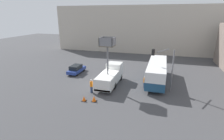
# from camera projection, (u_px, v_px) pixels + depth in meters

# --- Properties ---
(ground_plane) EXTENTS (120.00, 120.00, 0.00)m
(ground_plane) POSITION_uv_depth(u_px,v_px,m) (105.00, 85.00, 25.70)
(ground_plane) COLOR #424244
(building_backdrop_far) EXTENTS (44.00, 10.00, 12.24)m
(building_backdrop_far) POSITION_uv_depth(u_px,v_px,m) (137.00, 29.00, 49.38)
(building_backdrop_far) COLOR #BCB2A3
(building_backdrop_far) RESTS_ON ground_plane
(utility_truck) EXTENTS (2.23, 7.04, 7.08)m
(utility_truck) POSITION_uv_depth(u_px,v_px,m) (111.00, 75.00, 25.37)
(utility_truck) COLOR silver
(utility_truck) RESTS_ON ground_plane
(city_bus) EXTENTS (2.60, 10.58, 3.00)m
(city_bus) POSITION_uv_depth(u_px,v_px,m) (157.00, 70.00, 26.54)
(city_bus) COLOR navy
(city_bus) RESTS_ON ground_plane
(traffic_light_pole) EXTENTS (2.98, 2.73, 5.64)m
(traffic_light_pole) POSITION_uv_depth(u_px,v_px,m) (165.00, 62.00, 23.28)
(traffic_light_pole) COLOR slate
(traffic_light_pole) RESTS_ON ground_plane
(road_worker_near_truck) EXTENTS (0.38, 0.38, 1.91)m
(road_worker_near_truck) POSITION_uv_depth(u_px,v_px,m) (91.00, 86.00, 22.84)
(road_worker_near_truck) COLOR navy
(road_worker_near_truck) RESTS_ON ground_plane
(road_worker_directing) EXTENTS (0.38, 0.38, 1.78)m
(road_worker_directing) POSITION_uv_depth(u_px,v_px,m) (145.00, 82.00, 24.40)
(road_worker_directing) COLOR navy
(road_worker_directing) RESTS_ON ground_plane
(traffic_cone_near_truck) EXTENTS (0.56, 0.56, 0.64)m
(traffic_cone_near_truck) POSITION_uv_depth(u_px,v_px,m) (84.00, 99.00, 20.81)
(traffic_cone_near_truck) COLOR black
(traffic_cone_near_truck) RESTS_ON ground_plane
(traffic_cone_mid_road) EXTENTS (0.61, 0.61, 0.70)m
(traffic_cone_mid_road) POSITION_uv_depth(u_px,v_px,m) (94.00, 99.00, 20.71)
(traffic_cone_mid_road) COLOR black
(traffic_cone_mid_road) RESTS_ON ground_plane
(parked_car_curbside) EXTENTS (1.71, 4.21, 1.47)m
(parked_car_curbside) POSITION_uv_depth(u_px,v_px,m) (76.00, 69.00, 30.69)
(parked_car_curbside) COLOR navy
(parked_car_curbside) RESTS_ON ground_plane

